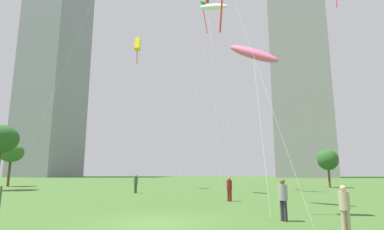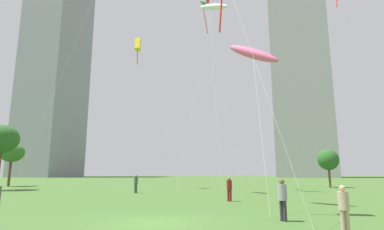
# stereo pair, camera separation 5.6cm
# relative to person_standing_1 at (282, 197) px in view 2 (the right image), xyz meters

# --- Properties ---
(ground) EXTENTS (280.00, 280.00, 0.00)m
(ground) POSITION_rel_person_standing_1_xyz_m (-5.45, -0.36, -1.01)
(ground) COLOR #3D6028
(person_standing_1) EXTENTS (0.39, 0.39, 1.76)m
(person_standing_1) POSITION_rel_person_standing_1_xyz_m (0.00, 0.00, 0.00)
(person_standing_1) COLOR #2D2D33
(person_standing_1) RESTS_ON ground
(person_standing_2) EXTENTS (0.40, 0.40, 1.78)m
(person_standing_2) POSITION_rel_person_standing_1_xyz_m (-9.32, 17.26, 0.02)
(person_standing_2) COLOR #3F593F
(person_standing_2) RESTS_ON ground
(person_standing_3) EXTENTS (0.36, 0.36, 1.60)m
(person_standing_3) POSITION_rel_person_standing_1_xyz_m (1.28, -2.68, -0.09)
(person_standing_3) COLOR tan
(person_standing_3) RESTS_ON ground
(person_standing_4) EXTENTS (0.38, 0.38, 1.69)m
(person_standing_4) POSITION_rel_person_standing_1_xyz_m (-1.18, 8.71, -0.04)
(person_standing_4) COLOR maroon
(person_standing_4) RESTS_ON ground
(kite_flying_0) EXTENTS (6.00, 6.68, 22.16)m
(kite_flying_0) POSITION_rel_person_standing_1_xyz_m (-1.22, 19.36, 20.14)
(kite_flying_0) COLOR silver
(kite_flying_0) RESTS_ON ground
(kite_flying_4) EXTENTS (3.60, 7.56, 24.27)m
(kite_flying_4) POSITION_rel_person_standing_1_xyz_m (-1.94, 23.38, 21.96)
(kite_flying_4) COLOR silver
(kite_flying_4) RESTS_ON ground
(kite_flying_5) EXTENTS (0.85, 11.47, 30.34)m
(kite_flying_5) POSITION_rel_person_standing_1_xyz_m (-1.12, 31.43, 28.43)
(kite_flying_5) COLOR silver
(kite_flying_5) RESTS_ON ground
(kite_flying_6) EXTENTS (5.41, 4.04, 19.96)m
(kite_flying_6) POSITION_rel_person_standing_1_xyz_m (-11.08, 25.22, 17.92)
(kite_flying_6) COLOR silver
(kite_flying_6) RESTS_ON ground
(kite_flying_7) EXTENTS (3.48, 7.20, 11.41)m
(kite_flying_7) POSITION_rel_person_standing_1_xyz_m (0.37, 6.47, 9.10)
(kite_flying_7) COLOR silver
(kite_flying_7) RESTS_ON ground
(park_tree_0) EXTENTS (3.39, 3.39, 6.13)m
(park_tree_0) POSITION_rel_person_standing_1_xyz_m (-29.77, 30.79, 3.72)
(park_tree_0) COLOR brown
(park_tree_0) RESTS_ON ground
(park_tree_1) EXTENTS (3.96, 3.96, 7.43)m
(park_tree_1) POSITION_rel_person_standing_1_xyz_m (-25.89, 21.67, 4.67)
(park_tree_1) COLOR brown
(park_tree_1) RESTS_ON ground
(park_tree_2) EXTENTS (2.70, 2.70, 5.04)m
(park_tree_2) POSITION_rel_person_standing_1_xyz_m (14.45, 27.38, 2.61)
(park_tree_2) COLOR brown
(park_tree_2) RESTS_ON ground
(distant_highrise_0) EXTENTS (24.16, 26.11, 82.38)m
(distant_highrise_0) POSITION_rel_person_standing_1_xyz_m (-60.97, 108.89, 40.18)
(distant_highrise_0) COLOR gray
(distant_highrise_0) RESTS_ON ground
(distant_highrise_1) EXTENTS (24.42, 21.16, 97.97)m
(distant_highrise_1) POSITION_rel_person_standing_1_xyz_m (38.39, 99.63, 47.97)
(distant_highrise_1) COLOR #939399
(distant_highrise_1) RESTS_ON ground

